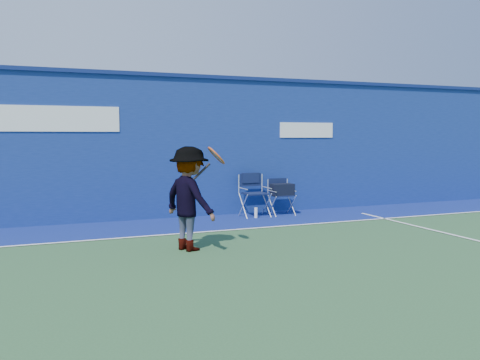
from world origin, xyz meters
name	(u,v)px	position (x,y,z in m)	size (l,w,h in m)	color
ground	(248,282)	(0.00, 0.00, 0.00)	(80.00, 80.00, 0.00)	#2B522D
stadium_wall	(154,146)	(0.00, 5.20, 1.55)	(24.00, 0.50, 3.08)	navy
out_of_bounds_strip	(167,226)	(0.00, 4.10, 0.00)	(24.00, 1.80, 0.01)	navy
court_lines	(230,269)	(0.00, 0.60, 0.01)	(24.00, 12.00, 0.01)	white
directors_chair_left	(254,202)	(2.07, 4.55, 0.31)	(0.56, 0.52, 0.95)	silver
directors_chair_right	(282,200)	(2.71, 4.51, 0.34)	(0.49, 0.43, 0.81)	silver
water_bottle	(256,213)	(2.01, 4.33, 0.12)	(0.07, 0.07, 0.23)	white
tennis_player	(189,198)	(-0.16, 1.93, 0.81)	(1.04, 1.19, 1.61)	#EA4738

